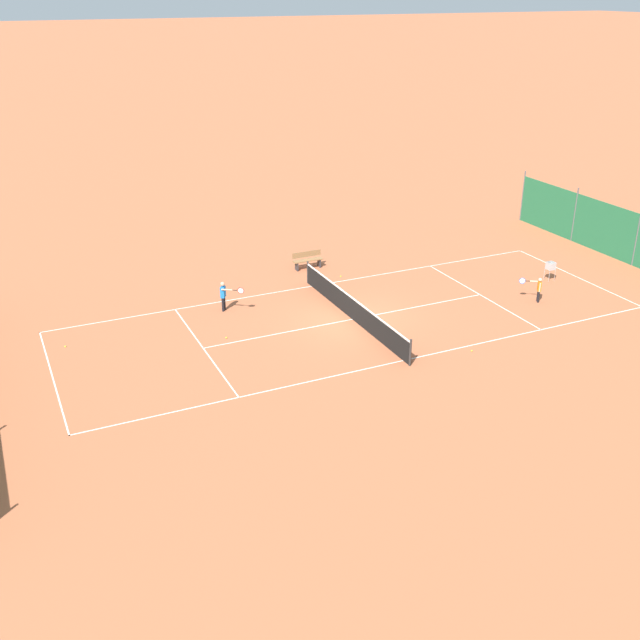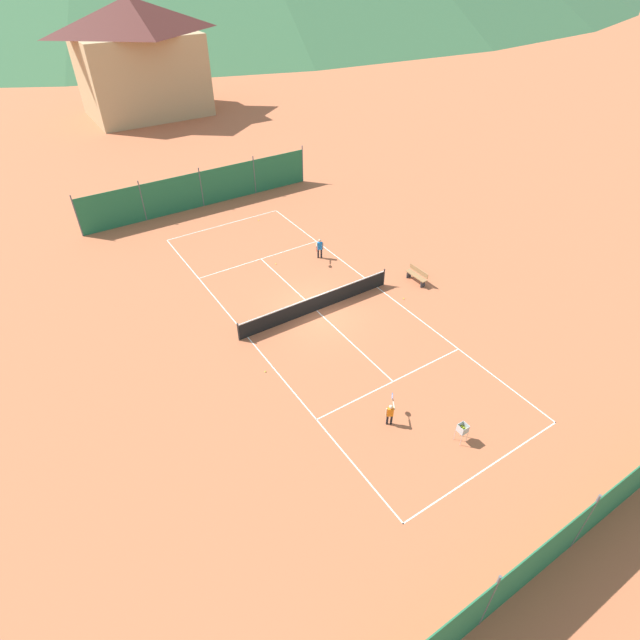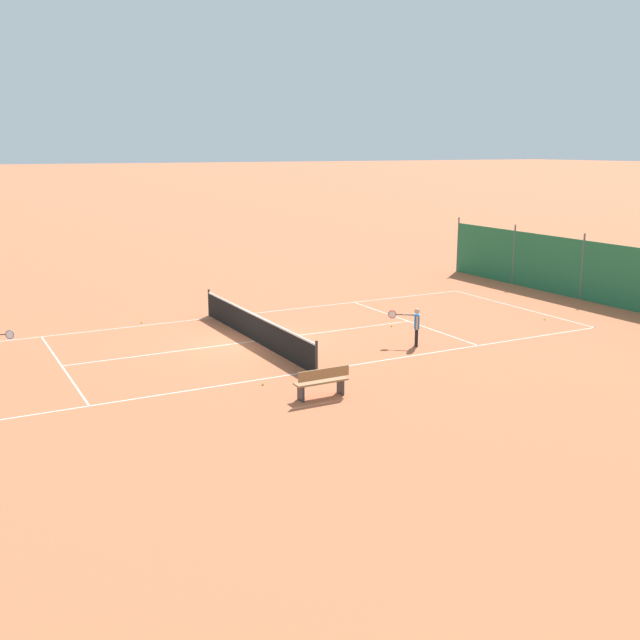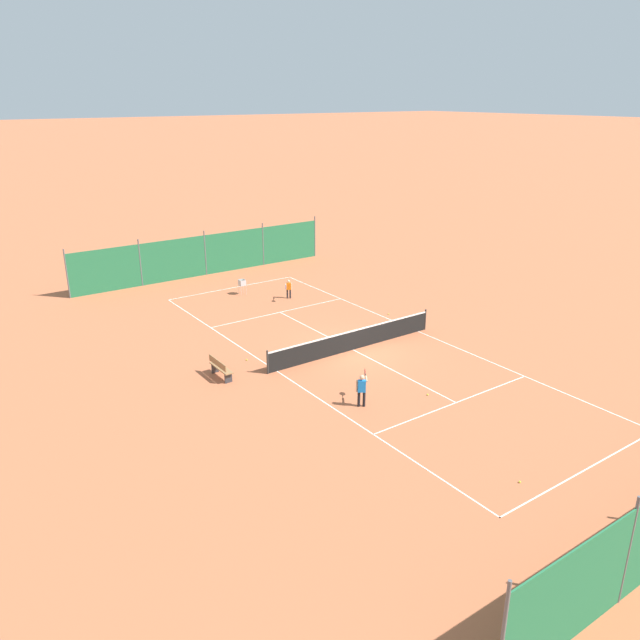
# 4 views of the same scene
# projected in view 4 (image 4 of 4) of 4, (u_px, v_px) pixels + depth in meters

# --- Properties ---
(ground_plane) EXTENTS (600.00, 600.00, 0.00)m
(ground_plane) POSITION_uv_depth(u_px,v_px,m) (353.00, 350.00, 28.72)
(ground_plane) COLOR #B7603D
(court_line_markings) EXTENTS (8.25, 23.85, 0.01)m
(court_line_markings) POSITION_uv_depth(u_px,v_px,m) (353.00, 350.00, 28.72)
(court_line_markings) COLOR white
(court_line_markings) RESTS_ON ground
(tennis_net) EXTENTS (9.18, 0.08, 1.06)m
(tennis_net) POSITION_uv_depth(u_px,v_px,m) (353.00, 340.00, 28.55)
(tennis_net) COLOR #2D2D2D
(tennis_net) RESTS_ON ground
(windscreen_fence_near) EXTENTS (17.28, 0.08, 2.90)m
(windscreen_fence_near) POSITION_uv_depth(u_px,v_px,m) (205.00, 255.00, 40.18)
(windscreen_fence_near) COLOR #236B42
(windscreen_fence_near) RESTS_ON ground
(player_far_service) EXTENTS (0.89, 0.85, 1.29)m
(player_far_service) POSITION_uv_depth(u_px,v_px,m) (362.00, 388.00, 23.32)
(player_far_service) COLOR black
(player_far_service) RESTS_ON ground
(player_near_service) EXTENTS (0.77, 0.78, 1.10)m
(player_near_service) POSITION_uv_depth(u_px,v_px,m) (288.00, 288.00, 35.68)
(player_near_service) COLOR black
(player_near_service) RESTS_ON ground
(tennis_ball_by_net_right) EXTENTS (0.07, 0.07, 0.07)m
(tennis_ball_by_net_right) POSITION_uv_depth(u_px,v_px,m) (389.00, 314.00, 33.26)
(tennis_ball_by_net_right) COLOR #CCE033
(tennis_ball_by_net_right) RESTS_ON ground
(tennis_ball_service_box) EXTENTS (0.07, 0.07, 0.07)m
(tennis_ball_service_box) POSITION_uv_depth(u_px,v_px,m) (247.00, 360.00, 27.55)
(tennis_ball_service_box) COLOR #CCE033
(tennis_ball_service_box) RESTS_ON ground
(tennis_ball_far_corner) EXTENTS (0.07, 0.07, 0.07)m
(tennis_ball_far_corner) POSITION_uv_depth(u_px,v_px,m) (428.00, 395.00, 24.37)
(tennis_ball_far_corner) COLOR #CCE033
(tennis_ball_far_corner) RESTS_ON ground
(tennis_ball_by_net_left) EXTENTS (0.07, 0.07, 0.07)m
(tennis_ball_by_net_left) POSITION_uv_depth(u_px,v_px,m) (520.00, 482.00, 18.90)
(tennis_ball_by_net_left) COLOR #CCE033
(tennis_ball_by_net_left) RESTS_ON ground
(ball_hopper) EXTENTS (0.36, 0.36, 0.89)m
(ball_hopper) POSITION_uv_depth(u_px,v_px,m) (242.00, 284.00, 36.41)
(ball_hopper) COLOR #B7B7BC
(ball_hopper) RESTS_ON ground
(courtside_bench) EXTENTS (0.36, 1.50, 0.84)m
(courtside_bench) POSITION_uv_depth(u_px,v_px,m) (220.00, 368.00, 25.74)
(courtside_bench) COLOR olive
(courtside_bench) RESTS_ON ground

